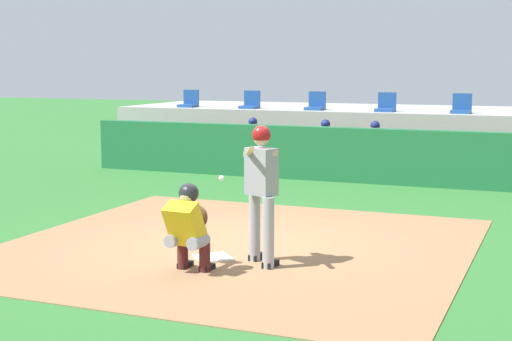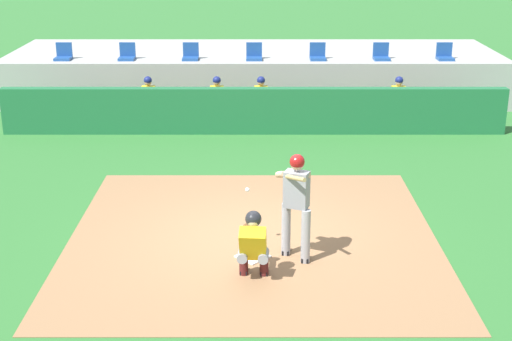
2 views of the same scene
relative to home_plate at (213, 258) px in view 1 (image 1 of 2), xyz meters
The scene contains 16 objects.
ground_plane 0.80m from the home_plate, 90.00° to the left, with size 80.00×80.00×0.00m, color #2D6B2D.
dirt_infield 0.80m from the home_plate, 90.00° to the left, with size 6.40×6.40×0.01m, color #936B47.
home_plate is the anchor object (origin of this frame).
batter_at_plate 1.23m from the home_plate, ahead, with size 0.58×0.88×1.80m.
catcher_crouched 0.91m from the home_plate, 89.46° to the right, with size 0.50×1.55×1.13m.
dugout_wall 7.32m from the home_plate, 90.00° to the left, with size 13.00×0.30×1.20m, color #1E6638.
dugout_bench 8.30m from the home_plate, 90.00° to the left, with size 11.80×0.44×0.45m, color olive.
dugout_player_0 8.65m from the home_plate, 109.31° to the left, with size 0.49×0.70×1.30m.
dugout_player_1 8.23m from the home_plate, 97.01° to the left, with size 0.49×0.70×1.30m.
dugout_player_2 8.17m from the home_plate, 88.68° to the left, with size 0.49×0.70×1.30m.
stands_platform 11.72m from the home_plate, 90.00° to the left, with size 15.00×4.40×1.40m, color #9E9E99.
stadium_seat_0 11.70m from the home_plate, 118.69° to the left, with size 0.46×0.46×0.48m.
stadium_seat_1 10.94m from the home_plate, 110.05° to the left, with size 0.46×0.46×0.48m.
stadium_seat_2 10.46m from the home_plate, 100.34° to the left, with size 0.46×0.46×0.48m.
stadium_seat_3 10.29m from the home_plate, 90.00° to the left, with size 0.46×0.46×0.48m.
stadium_seat_4 10.46m from the home_plate, 79.66° to the left, with size 0.46×0.46×0.48m.
Camera 1 is at (4.26, -9.70, 2.55)m, focal length 53.47 mm.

